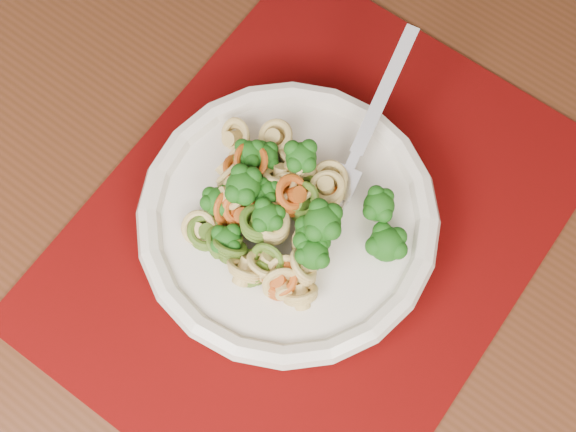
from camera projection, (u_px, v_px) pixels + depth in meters
dining_table at (220, 265)px, 0.76m from camera, size 1.74×1.40×0.77m
placemat at (311, 232)px, 0.67m from camera, size 0.53×0.47×0.00m
pasta_bowl at (288, 221)px, 0.64m from camera, size 0.24×0.24×0.05m
pasta_broccoli_heap at (288, 213)px, 0.63m from camera, size 0.21×0.21×0.06m
fork at (343, 182)px, 0.64m from camera, size 0.17×0.11×0.08m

